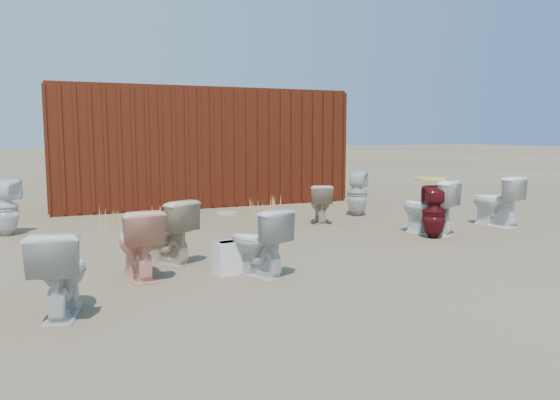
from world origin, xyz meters
name	(u,v)px	position (x,y,z in m)	size (l,w,h in m)	color
ground	(298,246)	(0.00, 0.00, 0.00)	(100.00, 100.00, 0.00)	brown
shipping_container	(196,147)	(0.00, 5.20, 1.20)	(6.00, 2.40, 2.40)	#43160B
toilet_front_a	(60,272)	(-2.96, -1.73, 0.36)	(0.40, 0.71, 0.72)	silver
toilet_front_pink	(138,243)	(-2.20, -0.80, 0.37)	(0.41, 0.72, 0.73)	#F7A98F
toilet_front_c	(258,242)	(-1.03, -1.20, 0.36)	(0.40, 0.71, 0.72)	silver
toilet_front_maroon	(434,212)	(2.02, -0.25, 0.37)	(0.33, 0.34, 0.74)	#520E13
toilet_front_e	(496,201)	(3.60, 0.18, 0.41)	(0.46, 0.80, 0.82)	white
toilet_back_a	(5,208)	(-3.60, 2.38, 0.41)	(0.37, 0.38, 0.83)	white
toilet_back_beige_left	(166,231)	(-1.80, -0.26, 0.37)	(0.42, 0.73, 0.74)	beige
toilet_back_beige_right	(320,204)	(1.14, 1.54, 0.33)	(0.36, 0.64, 0.65)	tan
toilet_back_yellowlid	(429,207)	(2.14, 0.01, 0.41)	(0.45, 0.80, 0.81)	white
toilet_back_e	(357,193)	(2.14, 2.02, 0.41)	(0.37, 0.38, 0.82)	silver
yellow_lid	(430,179)	(2.14, 0.01, 0.83)	(0.41, 0.52, 0.03)	yellow
loose_tank	(237,257)	(-1.19, -0.99, 0.17)	(0.50, 0.20, 0.35)	silver
loose_lid_near	(227,213)	(0.03, 3.15, 0.01)	(0.38, 0.49, 0.02)	#C0B28B
loose_lid_far	(135,235)	(-1.88, 1.61, 0.01)	(0.36, 0.47, 0.02)	#CBB693
weed_clump_a	(111,216)	(-2.10, 2.69, 0.15)	(0.36, 0.36, 0.30)	tan
weed_clump_b	(258,208)	(0.46, 2.68, 0.16)	(0.32, 0.32, 0.31)	tan
weed_clump_c	(353,202)	(2.45, 2.68, 0.16)	(0.36, 0.36, 0.32)	tan
weed_clump_d	(159,209)	(-1.16, 3.50, 0.11)	(0.30, 0.30, 0.22)	tan
weed_clump_e	(277,202)	(1.18, 3.50, 0.13)	(0.34, 0.34, 0.26)	tan
weed_clump_f	(445,220)	(2.80, 0.42, 0.11)	(0.28, 0.28, 0.22)	tan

